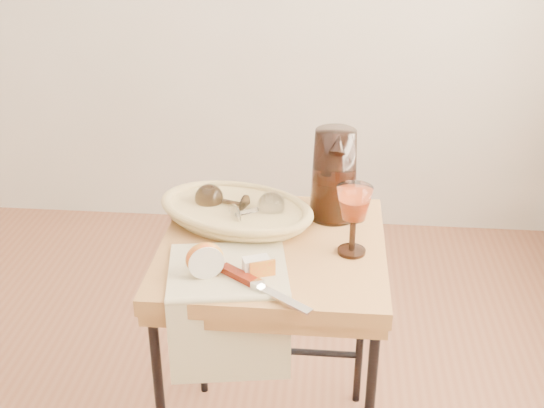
# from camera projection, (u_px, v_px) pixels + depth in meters

# --- Properties ---
(side_table) EXTENTS (0.56, 0.56, 0.71)m
(side_table) POSITION_uv_depth(u_px,v_px,m) (273.00, 357.00, 1.86)
(side_table) COLOR brown
(side_table) RESTS_ON floor
(tea_towel) EXTENTS (0.31, 0.29, 0.01)m
(tea_towel) POSITION_uv_depth(u_px,v_px,m) (228.00, 270.00, 1.59)
(tea_towel) COLOR beige
(tea_towel) RESTS_ON side_table
(bread_basket) EXTENTS (0.44, 0.36, 0.05)m
(bread_basket) POSITION_uv_depth(u_px,v_px,m) (236.00, 213.00, 1.80)
(bread_basket) COLOR #AF9244
(bread_basket) RESTS_ON side_table
(goblet_lying_a) EXTENTS (0.14, 0.11, 0.08)m
(goblet_lying_a) POSITION_uv_depth(u_px,v_px,m) (224.00, 201.00, 1.81)
(goblet_lying_a) COLOR #463727
(goblet_lying_a) RESTS_ON bread_basket
(goblet_lying_b) EXTENTS (0.14, 0.13, 0.07)m
(goblet_lying_b) POSITION_uv_depth(u_px,v_px,m) (256.00, 210.00, 1.77)
(goblet_lying_b) COLOR white
(goblet_lying_b) RESTS_ON bread_basket
(pitcher) EXTENTS (0.20, 0.27, 0.28)m
(pitcher) POSITION_uv_depth(u_px,v_px,m) (334.00, 174.00, 1.79)
(pitcher) COLOR black
(pitcher) RESTS_ON side_table
(wine_goblet) EXTENTS (0.11, 0.11, 0.18)m
(wine_goblet) POSITION_uv_depth(u_px,v_px,m) (353.00, 220.00, 1.63)
(wine_goblet) COLOR white
(wine_goblet) RESTS_ON side_table
(apple_half) EXTENTS (0.10, 0.07, 0.08)m
(apple_half) POSITION_uv_depth(u_px,v_px,m) (205.00, 258.00, 1.55)
(apple_half) COLOR red
(apple_half) RESTS_ON tea_towel
(apple_wedge) EXTENTS (0.07, 0.05, 0.04)m
(apple_wedge) POSITION_uv_depth(u_px,v_px,m) (256.00, 266.00, 1.56)
(apple_wedge) COLOR silver
(apple_wedge) RESTS_ON tea_towel
(table_knife) EXTENTS (0.22, 0.17, 0.02)m
(table_knife) POSITION_uv_depth(u_px,v_px,m) (261.00, 285.00, 1.51)
(table_knife) COLOR silver
(table_knife) RESTS_ON tea_towel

